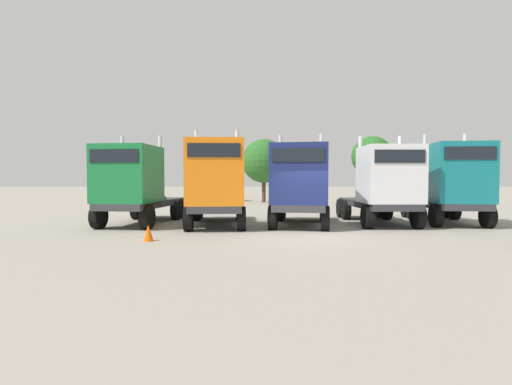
{
  "coord_description": "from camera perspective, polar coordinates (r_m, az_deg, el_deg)",
  "views": [
    {
      "loc": [
        -2.23,
        -13.74,
        2.14
      ],
      "look_at": [
        -1.77,
        4.48,
        1.51
      ],
      "focal_mm": 26.22,
      "sensor_mm": 36.0,
      "label": 1
    }
  ],
  "objects": [
    {
      "name": "traffic_cone_near",
      "position": [
        13.62,
        -16.11,
        -5.94
      ],
      "size": [
        0.36,
        0.36,
        0.57
      ],
      "primitive_type": "cone",
      "color": "#F2590C",
      "rests_on": "ground"
    },
    {
      "name": "oak_far_right",
      "position": [
        35.34,
        17.25,
        5.27
      ],
      "size": [
        3.61,
        3.61,
        6.06
      ],
      "color": "#4C3823",
      "rests_on": "ground"
    },
    {
      "name": "semi_truck_orange",
      "position": [
        16.77,
        -6.1,
        1.48
      ],
      "size": [
        2.77,
        6.43,
        4.43
      ],
      "rotation": [
        0.0,
        0.0,
        -1.53
      ],
      "color": "#333338",
      "rests_on": "ground"
    },
    {
      "name": "ground",
      "position": [
        14.08,
        7.73,
        -6.8
      ],
      "size": [
        200.0,
        200.0,
        0.0
      ],
      "primitive_type": "plane",
      "color": "gray"
    },
    {
      "name": "semi_truck_green",
      "position": [
        18.19,
        -18.06,
        1.2
      ],
      "size": [
        3.36,
        6.55,
        4.25
      ],
      "rotation": [
        0.0,
        0.0,
        -1.71
      ],
      "color": "#333338",
      "rests_on": "ground"
    },
    {
      "name": "semi_truck_navy",
      "position": [
        16.88,
        6.71,
        1.18
      ],
      "size": [
        3.52,
        6.03,
        4.26
      ],
      "rotation": [
        0.0,
        0.0,
        -1.76
      ],
      "color": "#333338",
      "rests_on": "ground"
    },
    {
      "name": "semi_truck_white",
      "position": [
        18.32,
        18.94,
        1.05
      ],
      "size": [
        2.67,
        6.27,
        4.23
      ],
      "rotation": [
        0.0,
        0.0,
        -1.59
      ],
      "color": "#333338",
      "rests_on": "ground"
    },
    {
      "name": "oak_far_left",
      "position": [
        36.65,
        -8.09,
        4.52
      ],
      "size": [
        2.88,
        2.88,
        5.26
      ],
      "color": "#4C3823",
      "rests_on": "ground"
    },
    {
      "name": "semi_truck_teal",
      "position": [
        19.96,
        27.72,
        1.36
      ],
      "size": [
        3.28,
        6.14,
        4.4
      ],
      "rotation": [
        0.0,
        0.0,
        -1.7
      ],
      "color": "#333338",
      "rests_on": "ground"
    },
    {
      "name": "oak_far_centre",
      "position": [
        35.37,
        1.2,
        4.81
      ],
      "size": [
        4.14,
        4.14,
        5.97
      ],
      "color": "#4C3823",
      "rests_on": "ground"
    }
  ]
}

